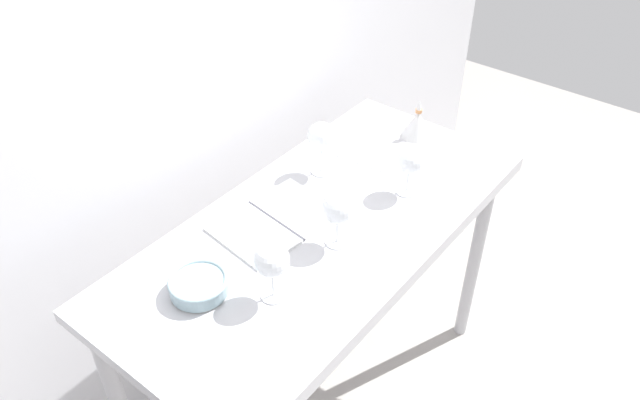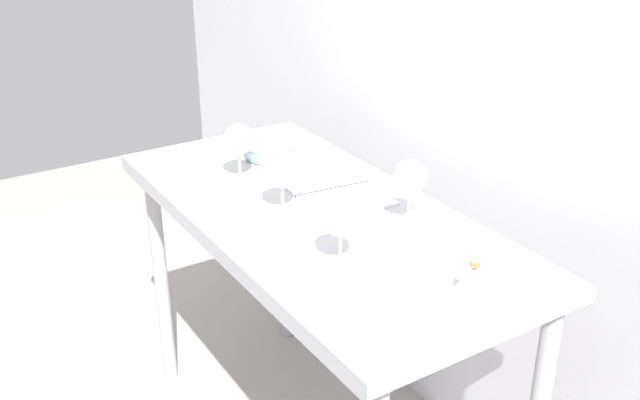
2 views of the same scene
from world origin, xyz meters
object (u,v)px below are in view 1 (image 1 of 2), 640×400
(wine_glass_near_center, at_px, (338,209))
(wine_glass_near_right, at_px, (410,161))
(wine_glass_near_left, at_px, (271,261))
(tasting_bowl, at_px, (199,285))
(wine_glass_far_right, at_px, (322,138))
(decanter_funnel, at_px, (417,124))
(tasting_sheet_upper, at_px, (373,153))
(open_notebook, at_px, (276,221))

(wine_glass_near_center, xyz_separation_m, wine_glass_near_right, (0.33, -0.03, -0.01))
(wine_glass_near_right, bearing_deg, wine_glass_near_center, 175.20)
(wine_glass_near_left, xyz_separation_m, tasting_bowl, (-0.11, 0.16, -0.10))
(wine_glass_far_right, relative_size, decanter_funnel, 1.30)
(decanter_funnel, bearing_deg, tasting_bowl, 177.57)
(wine_glass_near_right, relative_size, wine_glass_far_right, 0.91)
(wine_glass_near_center, relative_size, tasting_sheet_upper, 0.70)
(wine_glass_near_left, bearing_deg, wine_glass_far_right, 25.57)
(wine_glass_near_right, bearing_deg, open_notebook, 148.76)
(wine_glass_far_right, relative_size, tasting_sheet_upper, 0.73)
(tasting_sheet_upper, bearing_deg, tasting_bowl, 174.00)
(tasting_sheet_upper, bearing_deg, decanter_funnel, -22.31)
(wine_glass_near_center, distance_m, wine_glass_near_right, 0.33)
(wine_glass_near_center, height_order, tasting_sheet_upper, wine_glass_near_center)
(tasting_bowl, bearing_deg, open_notebook, 5.71)
(wine_glass_near_right, height_order, tasting_sheet_upper, wine_glass_near_right)
(wine_glass_near_right, relative_size, tasting_bowl, 1.06)
(wine_glass_far_right, distance_m, open_notebook, 0.32)
(open_notebook, bearing_deg, wine_glass_near_center, -71.44)
(wine_glass_near_left, relative_size, open_notebook, 0.47)
(tasting_sheet_upper, bearing_deg, wine_glass_near_center, -164.97)
(tasting_bowl, distance_m, decanter_funnel, 1.01)
(decanter_funnel, bearing_deg, wine_glass_near_center, -169.16)
(wine_glass_near_center, height_order, open_notebook, wine_glass_near_center)
(wine_glass_near_left, distance_m, open_notebook, 0.32)
(open_notebook, bearing_deg, wine_glass_near_right, -24.64)
(wine_glass_near_center, relative_size, wine_glass_far_right, 0.96)
(wine_glass_near_right, height_order, tasting_bowl, wine_glass_near_right)
(open_notebook, distance_m, decanter_funnel, 0.68)
(wine_glass_near_left, bearing_deg, decanter_funnel, 7.40)
(wine_glass_far_right, xyz_separation_m, tasting_sheet_upper, (0.19, -0.08, -0.13))
(wine_glass_near_center, distance_m, open_notebook, 0.24)
(wine_glass_near_left, height_order, open_notebook, wine_glass_near_left)
(open_notebook, relative_size, tasting_bowl, 2.39)
(wine_glass_near_center, distance_m, wine_glass_far_right, 0.35)
(decanter_funnel, bearing_deg, wine_glass_far_right, 161.38)
(open_notebook, relative_size, tasting_sheet_upper, 1.50)
(decanter_funnel, bearing_deg, wine_glass_near_right, -153.76)
(wine_glass_near_right, distance_m, decanter_funnel, 0.34)
(wine_glass_near_right, xyz_separation_m, tasting_bowl, (-0.71, 0.19, -0.09))
(wine_glass_near_left, relative_size, tasting_sheet_upper, 0.71)
(tasting_bowl, bearing_deg, wine_glass_near_left, -54.93)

